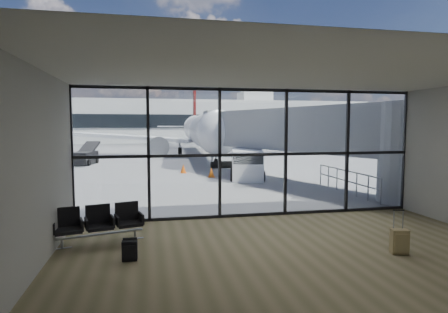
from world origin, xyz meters
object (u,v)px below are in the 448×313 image
object	(u,v)px
suitcase	(400,241)
backpack	(130,250)
service_van	(247,164)
airliner	(202,130)
seating_row	(99,222)
belt_loader	(84,157)

from	to	relation	value
suitcase	backpack	bearing A→B (deg)	-173.35
suitcase	service_van	distance (m)	13.80
service_van	airliner	bearing A→B (deg)	102.37
seating_row	airliner	world-z (taller)	airliner
seating_row	airliner	xyz separation A→B (m)	(7.36, 31.04, 2.08)
backpack	suitcase	xyz separation A→B (m)	(6.59, -0.89, 0.08)
backpack	belt_loader	size ratio (longest dim) A/B	0.13
belt_loader	service_van	bearing A→B (deg)	-33.04
suitcase	airliner	world-z (taller)	airliner
suitcase	service_van	world-z (taller)	service_van
belt_loader	suitcase	bearing A→B (deg)	-54.30
seating_row	airliner	size ratio (longest dim) A/B	0.07
belt_loader	seating_row	bearing A→B (deg)	-69.24
suitcase	service_van	bearing A→B (deg)	105.42
backpack	seating_row	bearing A→B (deg)	121.69
airliner	belt_loader	bearing A→B (deg)	-137.16
seating_row	backpack	world-z (taller)	seating_row
seating_row	backpack	xyz separation A→B (m)	(0.89, -1.61, -0.32)
airliner	service_van	world-z (taller)	airliner
airliner	belt_loader	xyz separation A→B (m)	(-11.17, -9.12, -2.04)
airliner	service_van	bearing A→B (deg)	-86.80
backpack	belt_loader	bearing A→B (deg)	104.11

